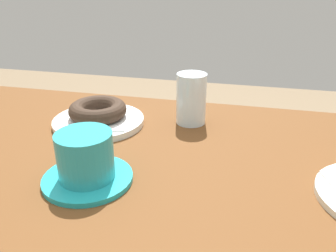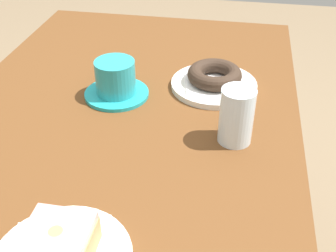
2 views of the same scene
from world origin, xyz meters
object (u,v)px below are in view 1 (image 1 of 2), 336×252
plate_chocolate_ring (99,121)px  coffee_cup (86,160)px  donut_chocolate_ring (98,110)px  water_glass (191,99)px

plate_chocolate_ring → coffee_cup: (-0.07, 0.21, 0.03)m
plate_chocolate_ring → donut_chocolate_ring: bearing=0.0°
water_glass → coffee_cup: 0.29m
donut_chocolate_ring → coffee_cup: size_ratio=0.87×
water_glass → plate_chocolate_ring: bearing=16.3°
donut_chocolate_ring → water_glass: (-0.19, -0.06, 0.02)m
water_glass → coffee_cup: size_ratio=0.77×
plate_chocolate_ring → coffee_cup: 0.23m
plate_chocolate_ring → coffee_cup: size_ratio=1.37×
donut_chocolate_ring → water_glass: bearing=-163.7°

